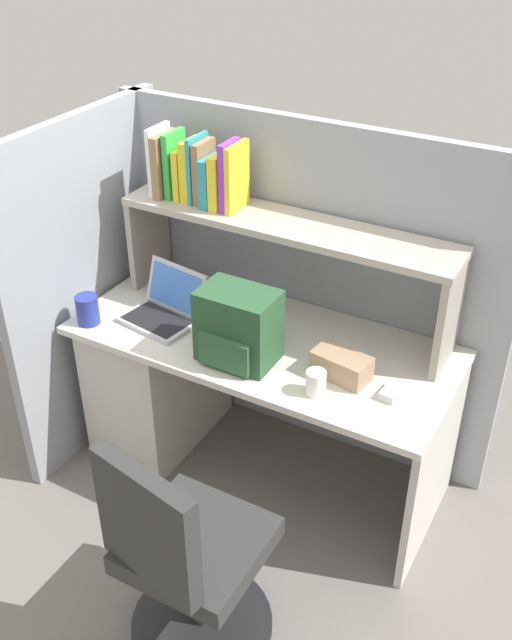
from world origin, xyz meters
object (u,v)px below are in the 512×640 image
tissue_box (341,366)px  snack_canister (88,310)px  office_chair (186,566)px  computer_mouse (392,392)px  paper_cup (316,383)px  laptop (165,308)px  backpack (238,327)px

tissue_box → snack_canister: bearing=-162.0°
tissue_box → office_chair: 0.92m
computer_mouse → tissue_box: bearing=-178.5°
paper_cup → office_chair: bearing=-102.4°
tissue_box → paper_cup: bearing=-96.4°
laptop → office_chair: size_ratio=0.37×
paper_cup → laptop: bearing=168.8°
snack_canister → office_chair: 1.18m
tissue_box → backpack: bearing=-158.7°
paper_cup → tissue_box: size_ratio=0.44×
laptop → computer_mouse: (1.04, -0.03, -0.03)m
backpack → snack_canister: size_ratio=2.33×
computer_mouse → tissue_box: tissue_box is taller
backpack → tissue_box: size_ratio=1.36×
backpack → tissue_box: bearing=12.3°
backpack → paper_cup: bearing=-8.6°
laptop → paper_cup: 0.80m
paper_cup → tissue_box: 0.15m
paper_cup → computer_mouse: bearing=26.3°
tissue_box → laptop: bearing=-171.9°
laptop → computer_mouse: 1.04m
backpack → paper_cup: size_ratio=3.07×
laptop → snack_canister: size_ratio=2.69×
laptop → backpack: 0.44m
laptop → computer_mouse: bearing=-1.7°
backpack → computer_mouse: backpack is taller
backpack → office_chair: (0.22, -0.72, -0.48)m
computer_mouse → office_chair: size_ratio=0.11×
paper_cup → tissue_box: tissue_box is taller
backpack → tissue_box: (0.40, 0.09, -0.10)m
backpack → computer_mouse: size_ratio=2.88×
backpack → office_chair: bearing=-73.4°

